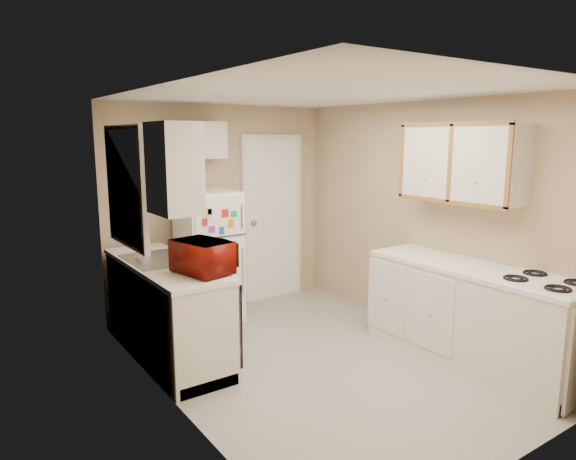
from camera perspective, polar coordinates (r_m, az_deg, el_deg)
floor at (r=4.91m, az=3.43°, el=-14.22°), size 3.80×3.80×0.00m
ceiling at (r=4.48m, az=3.77°, el=14.96°), size 3.80×3.80×0.00m
wall_left at (r=3.85m, az=-13.03°, el=-2.51°), size 3.80×3.80×0.00m
wall_right at (r=5.51m, az=15.12°, el=1.23°), size 3.80×3.80×0.00m
wall_back at (r=6.13m, az=-7.47°, el=2.40°), size 2.80×2.80×0.00m
wall_front at (r=3.31m, az=24.50°, el=-5.33°), size 2.80×2.80×0.00m
left_counter at (r=4.97m, az=-13.33°, el=-8.59°), size 0.60×1.80×0.90m
dishwasher at (r=4.55m, az=-7.08°, el=-9.64°), size 0.03×0.58×0.72m
sink at (r=4.99m, az=-14.16°, el=-3.64°), size 0.54×0.74×0.16m
microwave at (r=4.38m, az=-9.43°, el=-2.83°), size 0.55×0.39×0.34m
soap_bottle at (r=5.15m, az=-15.64°, el=-1.67°), size 0.08×0.08×0.18m
window_blinds at (r=4.78m, az=-17.47°, el=4.61°), size 0.10×0.98×1.08m
upper_cabinet_left at (r=4.03m, az=-12.55°, el=6.70°), size 0.30×0.45×0.70m
refrigerator at (r=5.73m, az=-8.78°, el=-2.97°), size 0.62×0.61×1.46m
cabinet_over_fridge at (r=5.76m, az=-10.56°, el=9.80°), size 0.70×0.30×0.40m
interior_door at (r=6.47m, az=-1.75°, el=1.29°), size 0.86×0.06×2.08m
right_counter at (r=4.98m, az=19.53°, el=-8.88°), size 0.60×2.00×0.90m
stove at (r=4.69m, az=26.23°, el=-10.88°), size 0.61×0.74×0.85m
upper_cabinet_right at (r=5.02m, az=18.70°, el=7.09°), size 0.30×1.20×0.70m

